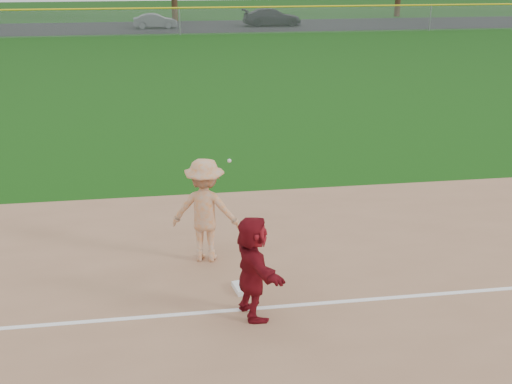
{
  "coord_description": "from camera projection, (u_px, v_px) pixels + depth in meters",
  "views": [
    {
      "loc": [
        -1.8,
        -10.32,
        5.73
      ],
      "look_at": [
        0.0,
        1.5,
        1.3
      ],
      "focal_mm": 45.0,
      "sensor_mm": 36.0,
      "label": 1
    }
  ],
  "objects": [
    {
      "name": "first_base",
      "position": [
        246.0,
        287.0,
        11.63
      ],
      "size": [
        0.5,
        0.5,
        0.1
      ],
      "primitive_type": "cube",
      "rotation": [
        0.0,
        0.0,
        0.17
      ],
      "color": "white",
      "rests_on": "infield_dirt"
    },
    {
      "name": "outfield_fence",
      "position": [
        179.0,
        8.0,
        48.22
      ],
      "size": [
        110.0,
        0.12,
        110.0
      ],
      "color": "#999EA0",
      "rests_on": "ground"
    },
    {
      "name": "foul_line",
      "position": [
        276.0,
        307.0,
        11.06
      ],
      "size": [
        60.0,
        0.1,
        0.01
      ],
      "primitive_type": "cube",
      "color": "white",
      "rests_on": "infield_dirt"
    },
    {
      "name": "ground",
      "position": [
        268.0,
        286.0,
        11.81
      ],
      "size": [
        160.0,
        160.0,
        0.0
      ],
      "primitive_type": "plane",
      "color": "#13440D",
      "rests_on": "ground"
    },
    {
      "name": "first_base_play",
      "position": [
        205.0,
        210.0,
        12.48
      ],
      "size": [
        1.5,
        1.18,
        2.25
      ],
      "color": "#AFAFB1",
      "rests_on": "infield_dirt"
    },
    {
      "name": "car_mid",
      "position": [
        155.0,
        21.0,
        53.1
      ],
      "size": [
        3.61,
        1.33,
        1.18
      ],
      "primitive_type": "imported",
      "rotation": [
        0.0,
        0.0,
        1.59
      ],
      "color": "#525459",
      "rests_on": "parking_asphalt"
    },
    {
      "name": "car_right",
      "position": [
        272.0,
        17.0,
        54.84
      ],
      "size": [
        5.09,
        2.21,
        1.46
      ],
      "primitive_type": "imported",
      "rotation": [
        0.0,
        0.0,
        1.61
      ],
      "color": "black",
      "rests_on": "parking_asphalt"
    },
    {
      "name": "parking_asphalt",
      "position": [
        177.0,
        27.0,
        54.46
      ],
      "size": [
        120.0,
        10.0,
        0.01
      ],
      "primitive_type": "cube",
      "color": "black",
      "rests_on": "ground"
    },
    {
      "name": "base_runner",
      "position": [
        253.0,
        267.0,
        10.52
      ],
      "size": [
        0.85,
        1.73,
        1.79
      ],
      "primitive_type": "imported",
      "rotation": [
        0.0,
        0.0,
        1.77
      ],
      "color": "maroon",
      "rests_on": "infield_dirt"
    }
  ]
}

